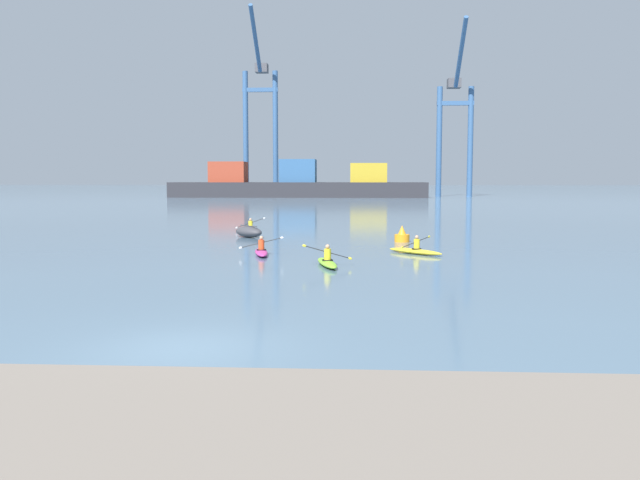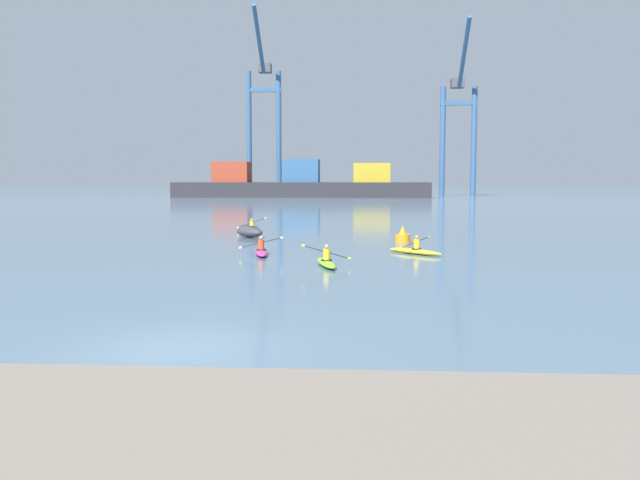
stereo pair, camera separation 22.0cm
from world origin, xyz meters
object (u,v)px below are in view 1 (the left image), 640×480
Objects in this scene: channel_buoy at (402,236)px; kayak_lime at (327,262)px; gantry_crane_west at (260,112)px; kayak_magenta at (261,251)px; container_barge at (298,185)px; capsized_dinghy at (249,232)px; kayak_yellow at (415,251)px; kayak_white at (250,229)px; gantry_crane_west_mid at (455,119)px.

channel_buoy is 0.29× the size of kayak_lime.
channel_buoy is (24.86, -110.67, -18.57)m from gantry_crane_west.
kayak_magenta is at bearing 130.76° from kayak_lime.
container_barge is 23.91m from gantry_crane_west.
channel_buoy reaches higher than capsized_dinghy.
kayak_yellow is (25.10, -117.08, -18.75)m from gantry_crane_west.
container_barge is at bearing 95.90° from kayak_lime.
capsized_dinghy is 2.67× the size of channel_buoy.
kayak_magenta is at bearing -135.79° from channel_buoy.
kayak_white reaches higher than capsized_dinghy.
gantry_crane_west is at bearing 98.39° from kayak_magenta.
kayak_white reaches higher than kayak_yellow.
kayak_white is at bearing 127.50° from kayak_yellow.
container_barge is 97.39m from channel_buoy.
capsized_dinghy is (15.12, -108.02, -18.58)m from gantry_crane_west.
kayak_white is (4.68, -88.71, -2.43)m from container_barge.
kayak_white is at bearing 101.35° from kayak_magenta.
channel_buoy is at bearing 70.57° from kayak_lime.
gantry_crane_west_mid reaches higher than channel_buoy.
channel_buoy is 0.29× the size of kayak_white.
kayak_yellow and kayak_magenta have the same top height.
container_barge reaches higher than kayak_yellow.
gantry_crane_west is 11.60× the size of kayak_white.
container_barge is at bearing 98.91° from channel_buoy.
container_barge reaches higher than kayak_magenta.
kayak_lime is at bearing -100.78° from gantry_crane_west_mid.
kayak_lime is (-21.99, -115.45, -16.28)m from gantry_crane_west_mid.
channel_buoy is at bearing -99.81° from gantry_crane_west_mid.
gantry_crane_west_mid is 106.46m from capsized_dinghy.
gantry_crane_west is 105.88m from kayak_white.
gantry_crane_west_mid is at bearing 73.62° from kayak_white.
kayak_white is (-10.41, 7.48, -0.19)m from channel_buoy.
gantry_crane_west_mid is 10.21× the size of kayak_magenta.
kayak_lime is (20.88, -121.96, -18.75)m from gantry_crane_west.
kayak_lime is at bearing -130.91° from kayak_yellow.
kayak_magenta is (7.63, -103.44, -2.43)m from container_barge.
capsized_dinghy is 0.77× the size of kayak_lime.
gantry_crane_west is at bearing 124.00° from container_barge.
capsized_dinghy is at bearing -82.03° from gantry_crane_west.
gantry_crane_west_mid is 10.30× the size of kayak_white.
kayak_yellow reaches higher than capsized_dinghy.
kayak_white is at bearing -86.98° from container_barge.
container_barge is 19.68× the size of capsized_dinghy.
gantry_crane_west_mid reaches higher than kayak_magenta.
kayak_magenta is at bearing -77.04° from capsized_dinghy.
container_barge reaches higher than kayak_lime.
channel_buoy is 0.35× the size of kayak_yellow.
gantry_crane_west is 125.14m from kayak_lime.
container_barge reaches higher than capsized_dinghy.
kayak_white is at bearing -82.03° from gantry_crane_west.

